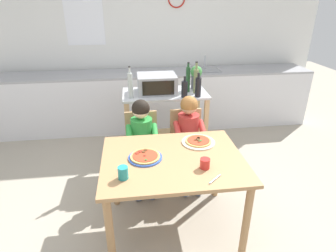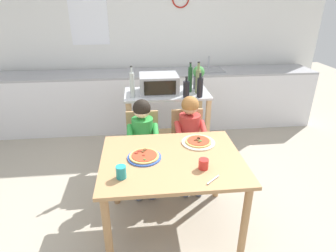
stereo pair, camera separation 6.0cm
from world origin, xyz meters
name	(u,v)px [view 1 (the left image)]	position (x,y,z in m)	size (l,w,h in m)	color
ground_plane	(160,165)	(0.00, 1.04, 0.00)	(11.00, 11.00, 0.00)	#A89E8C
back_wall_tiled	(148,36)	(0.00, 2.67, 1.35)	(5.50, 0.14, 2.70)	white
kitchen_counter	(152,100)	(0.00, 2.26, 0.44)	(4.95, 0.60, 1.08)	silver
kitchen_island_cart	(165,117)	(0.08, 1.18, 0.60)	(0.98, 0.52, 0.91)	#B7BABF
toaster_oven	(157,84)	(-0.01, 1.20, 1.01)	(0.44, 0.36, 0.21)	#999BA0
bottle_brown_beer	(188,79)	(0.35, 1.18, 1.06)	(0.05, 0.05, 0.35)	#1E4723
bottle_slim_sauce	(198,87)	(0.43, 0.98, 1.02)	(0.07, 0.07, 0.27)	black
bottle_dark_olive_oil	(185,89)	(0.28, 0.99, 1.00)	(0.07, 0.07, 0.24)	black
bottle_clear_vinegar	(130,85)	(-0.31, 1.03, 1.05)	(0.05, 0.05, 0.35)	#ADB7B2
bottle_tall_green_wine	(196,80)	(0.43, 1.13, 1.05)	(0.06, 0.06, 0.36)	olive
potted_herb_plant	(196,76)	(0.47, 1.29, 1.06)	(0.14, 0.14, 0.28)	#4C4C51
dining_table	(173,169)	(0.00, 0.00, 0.63)	(1.15, 0.90, 0.73)	#AD7F51
dining_chair_left	(142,144)	(-0.22, 0.74, 0.48)	(0.36, 0.36, 0.81)	tan
dining_chair_right	(187,141)	(0.27, 0.74, 0.48)	(0.36, 0.36, 0.81)	tan
child_in_green_shirt	(142,136)	(-0.22, 0.61, 0.64)	(0.32, 0.42, 0.99)	#424C6B
child_in_red_shirt	(189,133)	(0.27, 0.61, 0.64)	(0.32, 0.42, 1.00)	#424C6B
pizza_plate_blue_rimmed	(145,157)	(-0.22, 0.03, 0.74)	(0.28, 0.28, 0.03)	#3356B7
pizza_plate_cream	(198,142)	(0.27, 0.23, 0.74)	(0.30, 0.30, 0.03)	beige
drinking_cup_teal	(123,173)	(-0.40, -0.23, 0.78)	(0.08, 0.08, 0.10)	teal
drinking_cup_red	(205,163)	(0.22, -0.18, 0.77)	(0.08, 0.08, 0.08)	red
serving_spoon	(215,179)	(0.26, -0.34, 0.74)	(0.01, 0.01, 0.14)	#B7BABF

